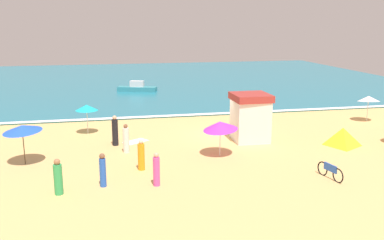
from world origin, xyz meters
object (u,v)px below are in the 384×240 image
beach_umbrella_5 (22,128)px  beachgoer_3 (126,139)px  lifeguard_cabana (250,117)px  beach_umbrella_4 (87,108)px  beachgoer_6 (115,131)px  beachgoer_0 (103,170)px  beach_tent (343,137)px  beach_umbrella_2 (369,99)px  small_boat_0 (137,88)px  parked_bicycle (330,171)px  beach_umbrella_3 (220,126)px  beachgoer_4 (58,178)px  beachgoer_1 (141,156)px  beachgoer_5 (156,170)px

beach_umbrella_5 → beachgoer_3: (5.44, 0.96, -1.16)m
lifeguard_cabana → beachgoer_3: lifeguard_cabana is taller
beach_umbrella_4 → beachgoer_6: bearing=-62.0°
beach_umbrella_4 → beachgoer_0: bearing=-84.8°
lifeguard_cabana → beach_tent: bearing=-23.8°
beach_umbrella_2 → small_boat_0: bearing=132.4°
beach_umbrella_2 → beachgoer_0: size_ratio=1.28×
lifeguard_cabana → parked_bicycle: 7.61m
beach_umbrella_3 → small_boat_0: (-2.66, 23.47, -1.30)m
beach_umbrella_3 → parked_bicycle: beach_umbrella_3 is taller
lifeguard_cabana → beachgoer_3: 8.01m
lifeguard_cabana → small_boat_0: (-5.41, 20.73, -1.08)m
beachgoer_4 → beach_umbrella_2: bearing=24.5°
lifeguard_cabana → beachgoer_6: lifeguard_cabana is taller
beachgoer_6 → beach_umbrella_5: bearing=-151.9°
beach_umbrella_4 → beach_tent: bearing=-21.8°
beach_umbrella_4 → beach_tent: size_ratio=0.89×
beach_tent → beachgoer_3: bearing=174.5°
beach_umbrella_5 → beachgoer_3: 5.64m
beachgoer_1 → beachgoer_4: beachgoer_4 is taller
beach_tent → parked_bicycle: beach_tent is taller
small_boat_0 → beach_tent: bearing=-65.3°
beachgoer_4 → beach_tent: bearing=14.9°
beach_umbrella_4 → beachgoer_1: bearing=-70.4°
beachgoer_0 → beachgoer_3: beachgoer_3 is taller
beach_umbrella_3 → beachgoer_0: (-6.53, -3.39, -0.98)m
beach_umbrella_4 → beachgoer_5: size_ratio=1.34×
beach_umbrella_2 → beachgoer_3: size_ratio=1.20×
lifeguard_cabana → small_boat_0: lifeguard_cabana is taller
beach_umbrella_4 → beachgoer_3: bearing=-64.9°
lifeguard_cabana → beachgoer_1: (-7.33, -4.19, -0.80)m
beachgoer_1 → beachgoer_6: (-1.14, 4.82, 0.14)m
beach_tent → parked_bicycle: (-3.69, -5.09, -0.18)m
parked_bicycle → beachgoer_3: size_ratio=1.06×
beach_umbrella_5 → beach_umbrella_3: bearing=-4.1°
beachgoer_1 → beach_umbrella_3: bearing=17.6°
beach_umbrella_2 → beach_umbrella_5: (-23.91, -5.24, 0.22)m
beach_umbrella_4 → beach_umbrella_5: bearing=-118.3°
beachgoer_3 → beachgoer_0: bearing=-105.1°
beach_umbrella_2 → beachgoer_5: size_ratio=1.28×
small_boat_0 → beachgoer_3: bearing=-96.6°
parked_bicycle → beachgoer_0: (-10.78, 1.25, 0.40)m
beach_umbrella_3 → beachgoer_3: (-5.16, 1.72, -0.96)m
beach_tent → beachgoer_4: bearing=-165.1°
beachgoer_5 → beach_umbrella_2: bearing=29.3°
parked_bicycle → beachgoer_6: bearing=141.3°
small_boat_0 → beachgoer_5: bearing=-93.0°
beach_tent → beachgoer_6: (-13.65, 2.91, 0.33)m
beach_umbrella_2 → beach_umbrella_5: 24.47m
beach_tent → beachgoer_0: beachgoer_0 is taller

